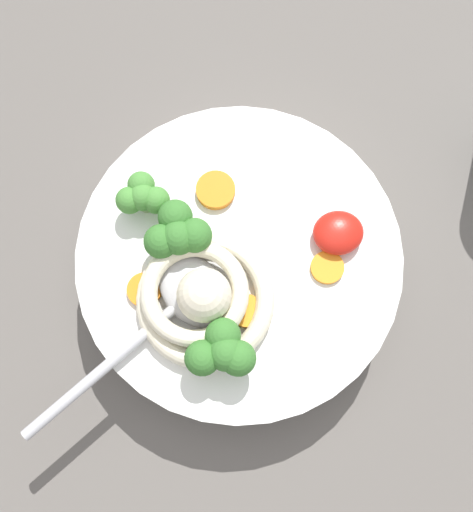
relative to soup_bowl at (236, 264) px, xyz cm
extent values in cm
cube|color=#5B5651|center=(2.16, -1.35, -4.82)|extent=(106.17, 106.17, 4.02)
cylinder|color=white|center=(0.00, 0.00, -0.09)|extent=(24.15, 24.15, 5.44)
cylinder|color=#B27A33|center=(0.00, 0.00, 0.13)|extent=(21.25, 21.25, 5.01)
torus|color=beige|center=(2.96, 2.95, 3.31)|extent=(9.85, 9.85, 1.36)
torus|color=beige|center=(3.60, 2.53, 4.40)|extent=(10.55, 10.55, 1.22)
sphere|color=beige|center=(2.96, 2.95, 5.08)|extent=(3.82, 3.82, 3.82)
ellipsoid|color=#B7B7BC|center=(3.61, 2.20, 3.43)|extent=(6.88, 7.41, 1.60)
cylinder|color=#B7B7BC|center=(10.01, 6.11, 3.43)|extent=(13.22, 8.50, 0.80)
ellipsoid|color=red|center=(-7.35, -0.22, 3.47)|extent=(3.72, 3.34, 1.67)
cylinder|color=#7A9E60|center=(2.53, 7.10, 3.30)|extent=(1.25, 1.25, 1.34)
sphere|color=#38752D|center=(2.53, 7.10, 5.19)|extent=(2.45, 2.45, 2.45)
sphere|color=#38752D|center=(3.76, 7.10, 4.97)|extent=(2.45, 2.45, 2.45)
sphere|color=#38752D|center=(1.42, 7.55, 5.08)|extent=(2.45, 2.45, 2.45)
sphere|color=#38752D|center=(2.53, 5.88, 5.02)|extent=(2.45, 2.45, 2.45)
cylinder|color=#7A9E60|center=(6.15, -4.93, 3.17)|extent=(1.02, 1.02, 1.09)
sphere|color=#478938|center=(6.15, -4.93, 4.72)|extent=(2.00, 2.00, 2.00)
sphere|color=#478938|center=(7.15, -4.93, 4.54)|extent=(2.00, 2.00, 2.00)
sphere|color=#478938|center=(5.24, -4.56, 4.63)|extent=(2.00, 2.00, 2.00)
sphere|color=#478938|center=(6.15, -5.93, 4.57)|extent=(2.00, 2.00, 2.00)
cylinder|color=#7A9E60|center=(4.06, -1.70, 3.31)|extent=(1.27, 1.27, 1.36)
sphere|color=#38752D|center=(4.06, -1.70, 5.23)|extent=(2.49, 2.49, 2.49)
sphere|color=#38752D|center=(5.31, -1.70, 5.01)|extent=(2.49, 2.49, 2.49)
sphere|color=#38752D|center=(2.93, -1.25, 5.12)|extent=(2.49, 2.49, 2.49)
sphere|color=#38752D|center=(4.06, -2.95, 5.05)|extent=(2.49, 2.49, 2.49)
cylinder|color=orange|center=(0.87, -5.20, 2.95)|extent=(2.94, 2.94, 0.64)
cylinder|color=orange|center=(7.17, 1.40, 2.88)|extent=(2.51, 2.51, 0.50)
cylinder|color=orange|center=(0.20, 4.21, 2.99)|extent=(2.37, 2.37, 0.71)
cylinder|color=orange|center=(-6.14, 2.05, 2.84)|extent=(2.43, 2.43, 0.41)
camera|label=1|loc=(1.96, 11.14, 46.86)|focal=43.73mm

